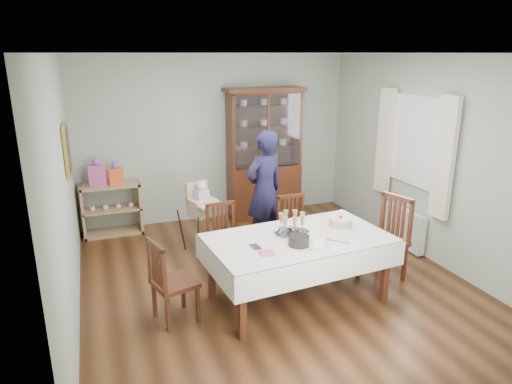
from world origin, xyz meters
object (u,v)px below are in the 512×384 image
high_chair (203,224)px  woman (264,191)px  gift_bag_pink (97,173)px  china_cabinet (264,152)px  dining_table (298,268)px  chair_far_left (226,253)px  chair_end_right (383,255)px  sideboard (112,209)px  birthday_cake (340,223)px  chair_far_right (295,243)px  gift_bag_orange (116,174)px  chair_end_left (174,296)px  champagne_tray (292,228)px

high_chair → woman: bearing=-32.1°
gift_bag_pink → china_cabinet: bearing=-0.0°
dining_table → chair_far_left: bearing=121.9°
gift_bag_pink → chair_end_right: bearing=-39.8°
chair_far_left → chair_end_right: bearing=-29.6°
chair_end_right → gift_bag_pink: bearing=-146.8°
sideboard → birthday_cake: bearing=-47.8°
china_cabinet → chair_end_right: china_cabinet is taller
chair_far_right → gift_bag_orange: gift_bag_orange is taller
dining_table → chair_far_right: chair_far_right is taller
high_chair → sideboard: bearing=116.3°
woman → gift_bag_orange: 2.30m
gift_bag_pink → chair_far_left: bearing=-52.4°
china_cabinet → gift_bag_orange: 2.40m
chair_far_right → chair_end_right: (0.83, -0.81, 0.04)m
chair_far_right → high_chair: bearing=144.9°
sideboard → chair_end_left: chair_end_left is taller
chair_end_left → high_chair: (0.71, 1.62, 0.13)m
sideboard → chair_far_left: size_ratio=1.01×
woman → high_chair: woman is taller
chair_end_right → woman: bearing=-160.4°
birthday_cake → dining_table: bearing=-169.5°
high_chair → gift_bag_orange: bearing=114.0°
woman → gift_bag_orange: size_ratio=4.85×
gift_bag_pink → birthday_cake: bearing=-45.8°
chair_end_right → birthday_cake: (-0.63, 0.01, 0.51)m
dining_table → china_cabinet: 2.94m
chair_end_right → high_chair: (-1.90, 1.58, 0.09)m
high_chair → dining_table: bearing=-87.8°
china_cabinet → high_chair: bearing=-140.9°
dining_table → chair_end_right: 1.22m
sideboard → birthday_cake: (2.43, -2.68, 0.42)m
chair_far_right → chair_end_left: (-1.77, -0.84, 0.01)m
sideboard → chair_far_right: chair_far_right is taller
china_cabinet → gift_bag_pink: 2.66m
chair_end_left → champagne_tray: champagne_tray is taller
woman → high_chair: 0.99m
sideboard → gift_bag_pink: (-0.16, -0.02, 0.59)m
sideboard → gift_bag_orange: gift_bag_orange is taller
dining_table → chair_far_left: (-0.57, 0.92, -0.12)m
dining_table → woman: woman is taller
dining_table → champagne_tray: bearing=103.6°
sideboard → gift_bag_pink: 0.61m
gift_bag_orange → chair_far_right: bearing=-41.5°
birthday_cake → gift_bag_pink: bearing=134.2°
woman → sideboard: bearing=-49.8°
dining_table → gift_bag_pink: size_ratio=4.81×
champagne_tray → gift_bag_orange: 3.16m
gift_bag_orange → sideboard: bearing=169.7°
chair_end_left → woman: woman is taller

